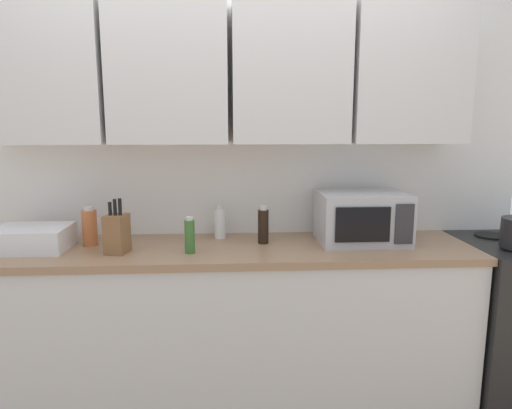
% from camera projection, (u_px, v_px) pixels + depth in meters
% --- Properties ---
extents(wall_back_with_cabinets, '(3.49, 0.38, 2.60)m').
position_uv_depth(wall_back_with_cabinets, '(230.00, 120.00, 2.60)').
color(wall_back_with_cabinets, white).
rests_on(wall_back_with_cabinets, ground_plane).
extents(counter_run, '(2.62, 0.63, 0.90)m').
position_uv_depth(counter_run, '(232.00, 324.00, 2.56)').
color(counter_run, silver).
rests_on(counter_run, ground_plane).
extents(microwave, '(0.48, 0.37, 0.28)m').
position_uv_depth(microwave, '(362.00, 217.00, 2.55)').
color(microwave, '#B7B7BC').
rests_on(microwave, counter_run).
extents(dish_rack, '(0.38, 0.30, 0.12)m').
position_uv_depth(dish_rack, '(32.00, 238.00, 2.41)').
color(dish_rack, silver).
rests_on(dish_rack, counter_run).
extents(knife_block, '(0.12, 0.14, 0.29)m').
position_uv_depth(knife_block, '(117.00, 233.00, 2.34)').
color(knife_block, brown).
rests_on(knife_block, counter_run).
extents(bottle_soy_dark, '(0.06, 0.06, 0.21)m').
position_uv_depth(bottle_soy_dark, '(263.00, 226.00, 2.53)').
color(bottle_soy_dark, black).
rests_on(bottle_soy_dark, counter_run).
extents(bottle_white_jar, '(0.07, 0.07, 0.20)m').
position_uv_depth(bottle_white_jar, '(220.00, 222.00, 2.65)').
color(bottle_white_jar, white).
rests_on(bottle_white_jar, counter_run).
extents(bottle_spice_jar, '(0.08, 0.08, 0.21)m').
position_uv_depth(bottle_spice_jar, '(90.00, 227.00, 2.49)').
color(bottle_spice_jar, '#BC6638').
rests_on(bottle_spice_jar, counter_run).
extents(bottle_green_oil, '(0.05, 0.05, 0.19)m').
position_uv_depth(bottle_green_oil, '(190.00, 236.00, 2.34)').
color(bottle_green_oil, '#386B2D').
rests_on(bottle_green_oil, counter_run).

